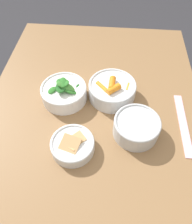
{
  "coord_description": "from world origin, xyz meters",
  "views": [
    {
      "loc": [
        0.39,
        0.06,
        1.36
      ],
      "look_at": [
        -0.08,
        0.02,
        0.75
      ],
      "focal_mm": 35.0,
      "sensor_mm": 36.0,
      "label": 1
    }
  ],
  "objects_px": {
    "bowl_cookies": "(73,145)",
    "ruler": "(183,124)",
    "bowl_greens": "(64,92)",
    "bowl_beans_hotdog": "(136,127)",
    "bowl_carrots": "(112,90)"
  },
  "relations": [
    {
      "from": "bowl_carrots",
      "to": "bowl_greens",
      "type": "xyz_separation_m",
      "value": [
        0.03,
        -0.18,
        -0.0
      ]
    },
    {
      "from": "bowl_beans_hotdog",
      "to": "ruler",
      "type": "height_order",
      "value": "bowl_beans_hotdog"
    },
    {
      "from": "bowl_greens",
      "to": "bowl_cookies",
      "type": "bearing_deg",
      "value": 16.55
    },
    {
      "from": "bowl_greens",
      "to": "bowl_beans_hotdog",
      "type": "xyz_separation_m",
      "value": [
        0.13,
        0.27,
        -0.0
      ]
    },
    {
      "from": "bowl_carrots",
      "to": "bowl_cookies",
      "type": "xyz_separation_m",
      "value": [
        0.24,
        -0.12,
        -0.01
      ]
    },
    {
      "from": "bowl_carrots",
      "to": "bowl_cookies",
      "type": "relative_size",
      "value": 1.26
    },
    {
      "from": "bowl_beans_hotdog",
      "to": "bowl_greens",
      "type": "bearing_deg",
      "value": -116.81
    },
    {
      "from": "bowl_carrots",
      "to": "bowl_greens",
      "type": "distance_m",
      "value": 0.18
    },
    {
      "from": "bowl_greens",
      "to": "bowl_cookies",
      "type": "distance_m",
      "value": 0.22
    },
    {
      "from": "bowl_beans_hotdog",
      "to": "ruler",
      "type": "bearing_deg",
      "value": 106.34
    },
    {
      "from": "bowl_beans_hotdog",
      "to": "bowl_cookies",
      "type": "relative_size",
      "value": 1.09
    },
    {
      "from": "bowl_carrots",
      "to": "bowl_cookies",
      "type": "bearing_deg",
      "value": -25.83
    },
    {
      "from": "bowl_carrots",
      "to": "ruler",
      "type": "relative_size",
      "value": 0.67
    },
    {
      "from": "bowl_carrots",
      "to": "bowl_cookies",
      "type": "distance_m",
      "value": 0.27
    },
    {
      "from": "bowl_cookies",
      "to": "ruler",
      "type": "bearing_deg",
      "value": 109.03
    }
  ]
}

